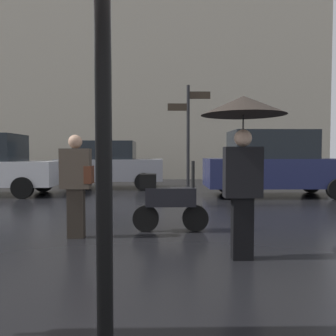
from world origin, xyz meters
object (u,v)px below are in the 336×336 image
object	(u,v)px
pedestrian_with_bag	(77,180)
parked_car_distant	(275,164)
street_signpost	(188,134)
pedestrian_with_umbrella	(243,129)
parked_car_right	(110,164)
parked_scooter	(168,200)

from	to	relation	value
pedestrian_with_bag	parked_car_distant	size ratio (longest dim) A/B	0.36
street_signpost	pedestrian_with_bag	bearing A→B (deg)	-123.76
pedestrian_with_umbrella	parked_car_right	bearing A→B (deg)	-17.21
pedestrian_with_umbrella	pedestrian_with_bag	bearing A→B (deg)	28.30
pedestrian_with_bag	parked_car_distant	bearing A→B (deg)	74.28
parked_car_right	street_signpost	distance (m)	5.39
pedestrian_with_umbrella	pedestrian_with_bag	world-z (taller)	pedestrian_with_umbrella
parked_car_right	pedestrian_with_umbrella	bearing A→B (deg)	107.89
pedestrian_with_umbrella	pedestrian_with_bag	distance (m)	2.76
parked_scooter	pedestrian_with_umbrella	bearing A→B (deg)	-43.70
pedestrian_with_umbrella	parked_car_right	world-z (taller)	pedestrian_with_umbrella
street_signpost	pedestrian_with_umbrella	bearing A→B (deg)	-85.14
pedestrian_with_bag	parked_scooter	size ratio (longest dim) A/B	1.25
pedestrian_with_bag	parked_scooter	world-z (taller)	pedestrian_with_bag
parked_scooter	parked_car_right	size ratio (longest dim) A/B	0.33
pedestrian_with_umbrella	parked_car_right	size ratio (longest dim) A/B	0.52
parked_scooter	street_signpost	bearing A→B (deg)	93.13
parked_car_right	parked_car_distant	bearing A→B (deg)	154.48
parked_scooter	pedestrian_with_bag	bearing A→B (deg)	-150.04
pedestrian_with_umbrella	parked_scooter	size ratio (longest dim) A/B	1.58
parked_scooter	parked_car_right	bearing A→B (deg)	121.55
pedestrian_with_umbrella	parked_car_distant	size ratio (longest dim) A/B	0.46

